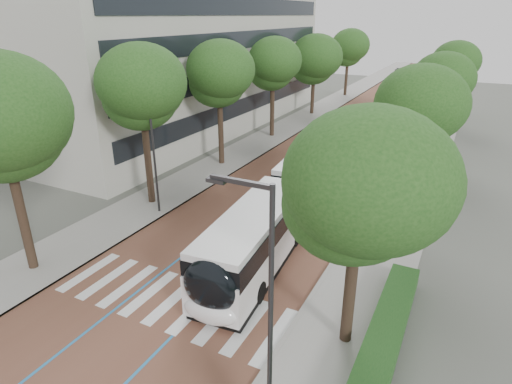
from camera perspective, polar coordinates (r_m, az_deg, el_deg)
ground at (r=19.28m, az=-13.47°, el=-15.35°), size 160.00×160.00×0.00m
road at (r=53.54m, az=15.08°, el=9.25°), size 11.00×140.00×0.02m
sidewalk_left at (r=55.50m, az=7.43°, el=10.33°), size 4.00×140.00×0.12m
sidewalk_right at (r=52.57m, az=23.12°, el=8.03°), size 4.00×140.00×0.12m
kerb_left at (r=54.91m, az=9.32°, el=10.09°), size 0.20×140.00×0.14m
kerb_right at (r=52.72m, az=21.07°, el=8.37°), size 0.20×140.00×0.14m
zebra_crossing at (r=19.76m, az=-11.13°, el=-13.98°), size 10.55×3.60×0.01m
lane_line_left at (r=53.88m, az=13.41°, el=9.50°), size 0.12×126.00×0.01m
lane_line_right at (r=53.25m, az=16.77°, el=9.01°), size 0.12×126.00×0.01m
office_building at (r=49.57m, az=-10.99°, el=16.80°), size 18.11×40.00×14.00m
hedge at (r=15.85m, az=15.04°, el=-23.04°), size 1.20×14.00×0.80m
streetlight_near at (r=11.36m, az=1.13°, el=-14.43°), size 1.82×0.20×8.00m
streetlight_far at (r=34.11m, az=20.03°, el=9.67°), size 1.82×0.20×8.00m
lamp_post_left at (r=26.49m, az=-13.50°, el=5.41°), size 0.14×0.14×8.00m
trees_left at (r=41.15m, az=0.73°, el=16.00°), size 6.29×60.83×9.85m
trees_right at (r=32.87m, az=22.03°, el=11.51°), size 5.67×47.51×8.71m
lead_bus at (r=23.82m, az=3.27°, el=-2.36°), size 4.08×18.54×3.20m
bus_queued_0 at (r=38.03m, az=13.49°, el=6.65°), size 3.17×12.51×3.20m
bus_queued_1 at (r=51.15m, az=18.04°, el=10.18°), size 3.34×12.54×3.20m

